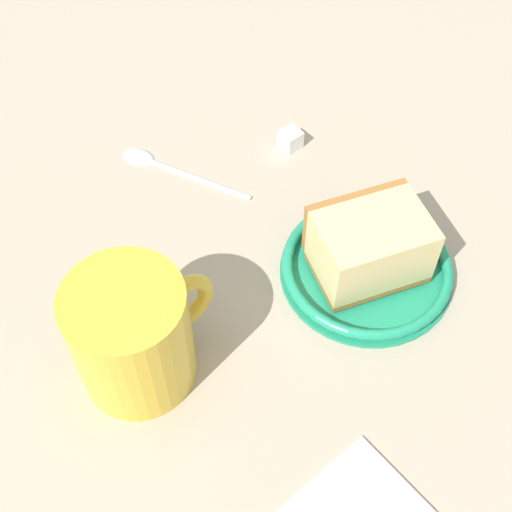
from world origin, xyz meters
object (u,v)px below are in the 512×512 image
object	(u,v)px
teaspoon	(159,162)
sugar_cube	(290,139)
cake_slice	(369,245)
small_plate	(366,268)
tea_mug	(133,334)

from	to	relation	value
teaspoon	sugar_cube	xyz separation A→B (cm)	(-10.68, 5.33, 0.51)
sugar_cube	cake_slice	bearing A→B (deg)	73.20
small_plate	sugar_cube	size ratio (longest dim) A/B	7.82
cake_slice	teaspoon	bearing A→B (deg)	-72.04
cake_slice	small_plate	bearing A→B (deg)	72.38
cake_slice	sugar_cube	bearing A→B (deg)	-106.80
tea_mug	teaspoon	world-z (taller)	tea_mug
cake_slice	teaspoon	distance (cm)	20.86
cake_slice	teaspoon	size ratio (longest dim) A/B	0.81
cake_slice	sugar_cube	world-z (taller)	cake_slice
small_plate	tea_mug	world-z (taller)	tea_mug
small_plate	tea_mug	xyz separation A→B (cm)	(18.26, -3.81, 3.95)
teaspoon	sugar_cube	size ratio (longest dim) A/B	6.95
tea_mug	teaspoon	distance (cm)	20.52
teaspoon	sugar_cube	bearing A→B (deg)	153.49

